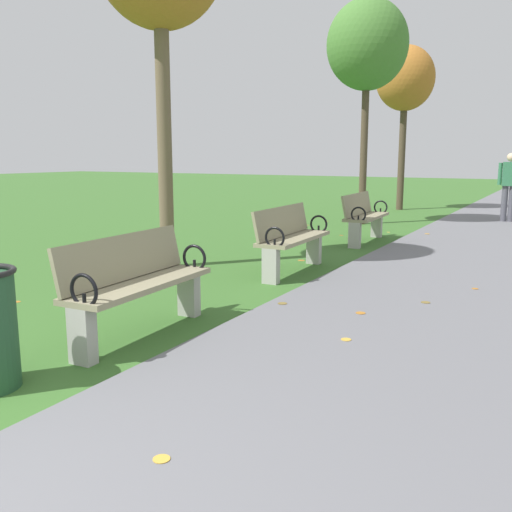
% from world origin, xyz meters
% --- Properties ---
extents(park_bench_2, '(0.54, 1.62, 0.90)m').
position_xyz_m(park_bench_2, '(-0.50, 2.92, 0.49)').
color(park_bench_2, gray).
rests_on(park_bench_2, ground).
extents(park_bench_3, '(0.53, 1.62, 0.90)m').
position_xyz_m(park_bench_3, '(-0.50, 6.05, 0.49)').
color(park_bench_3, gray).
rests_on(park_bench_3, ground).
extents(park_bench_4, '(0.55, 1.62, 0.90)m').
position_xyz_m(park_bench_4, '(-0.50, 9.16, 0.49)').
color(park_bench_4, gray).
rests_on(park_bench_4, ground).
extents(tree_2, '(1.80, 1.80, 4.99)m').
position_xyz_m(tree_2, '(-1.43, 11.81, 3.97)').
color(tree_2, '#4C3D2D').
rests_on(tree_2, ground).
extents(tree_3, '(1.65, 1.65, 4.65)m').
position_xyz_m(tree_3, '(-1.59, 15.75, 3.69)').
color(tree_3, '#4C3D2D').
rests_on(tree_3, ground).
extents(pedestrian_walking, '(0.53, 0.25, 1.62)m').
position_xyz_m(pedestrian_walking, '(1.50, 13.86, 0.93)').
color(pedestrian_walking, '#4C4C56').
rests_on(pedestrian_walking, paved_walkway).
extents(scattered_leaves, '(5.22, 13.99, 0.02)m').
position_xyz_m(scattered_leaves, '(-0.31, 5.83, 0.01)').
color(scattered_leaves, '#AD6B23').
rests_on(scattered_leaves, ground).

